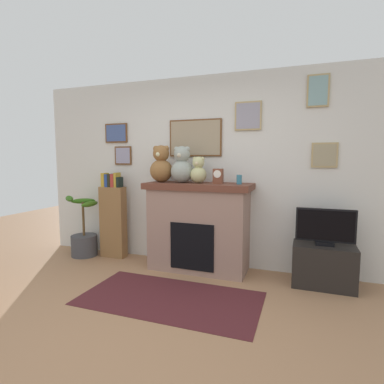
# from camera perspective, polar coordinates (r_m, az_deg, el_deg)

# --- Properties ---
(ground_plane) EXTENTS (12.00, 12.00, 0.00)m
(ground_plane) POSITION_cam_1_polar(r_m,az_deg,el_deg) (2.89, -10.60, -24.66)
(ground_plane) COLOR #A27551
(back_wall) EXTENTS (5.20, 0.15, 2.60)m
(back_wall) POSITION_cam_1_polar(r_m,az_deg,el_deg) (4.33, 2.66, 3.88)
(back_wall) COLOR silver
(back_wall) RESTS_ON ground_plane
(fireplace) EXTENTS (1.40, 0.59, 1.16)m
(fireplace) POSITION_cam_1_polar(r_m,az_deg,el_deg) (4.11, 1.26, -6.34)
(fireplace) COLOR gray
(fireplace) RESTS_ON ground_plane
(bookshelf) EXTENTS (0.38, 0.16, 1.28)m
(bookshelf) POSITION_cam_1_polar(r_m,az_deg,el_deg) (4.78, -14.41, -4.70)
(bookshelf) COLOR olive
(bookshelf) RESTS_ON ground_plane
(potted_plant) EXTENTS (0.49, 0.56, 0.93)m
(potted_plant) POSITION_cam_1_polar(r_m,az_deg,el_deg) (5.04, -19.40, -8.11)
(potted_plant) COLOR #3F3F44
(potted_plant) RESTS_ON ground_plane
(tv_stand) EXTENTS (0.69, 0.40, 0.49)m
(tv_stand) POSITION_cam_1_polar(r_m,az_deg,el_deg) (3.97, 23.18, -12.43)
(tv_stand) COLOR black
(tv_stand) RESTS_ON ground_plane
(television) EXTENTS (0.64, 0.14, 0.42)m
(television) POSITION_cam_1_polar(r_m,az_deg,el_deg) (3.86, 23.47, -6.04)
(television) COLOR black
(television) RESTS_ON tv_stand
(area_rug) EXTENTS (1.90, 0.99, 0.01)m
(area_rug) POSITION_cam_1_polar(r_m,az_deg,el_deg) (3.47, -4.06, -19.02)
(area_rug) COLOR #4C1D22
(area_rug) RESTS_ON ground_plane
(candle_jar) EXTENTS (0.07, 0.07, 0.12)m
(candle_jar) POSITION_cam_1_polar(r_m,az_deg,el_deg) (3.87, 8.74, 2.29)
(candle_jar) COLOR teal
(candle_jar) RESTS_ON fireplace
(mantel_clock) EXTENTS (0.12, 0.09, 0.19)m
(mantel_clock) POSITION_cam_1_polar(r_m,az_deg,el_deg) (3.93, 4.86, 2.94)
(mantel_clock) COLOR brown
(mantel_clock) RESTS_ON fireplace
(teddy_bear_brown) EXTENTS (0.31, 0.31, 0.50)m
(teddy_bear_brown) POSITION_cam_1_polar(r_m,az_deg,el_deg) (4.20, -5.71, 4.89)
(teddy_bear_brown) COLOR brown
(teddy_bear_brown) RESTS_ON fireplace
(teddy_bear_cream) EXTENTS (0.30, 0.30, 0.48)m
(teddy_bear_cream) POSITION_cam_1_polar(r_m,az_deg,el_deg) (4.08, -1.87, 4.78)
(teddy_bear_cream) COLOR #949B93
(teddy_bear_cream) RESTS_ON fireplace
(teddy_bear_grey) EXTENTS (0.21, 0.21, 0.34)m
(teddy_bear_grey) POSITION_cam_1_polar(r_m,az_deg,el_deg) (4.00, 1.23, 3.87)
(teddy_bear_grey) COLOR #BDBC83
(teddy_bear_grey) RESTS_ON fireplace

